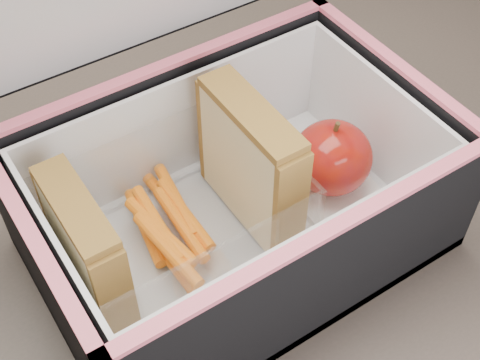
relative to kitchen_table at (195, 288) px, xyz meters
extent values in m
cube|color=brown|center=(0.00, 0.00, 0.08)|extent=(1.20, 0.80, 0.03)
cube|color=#382D26|center=(0.55, 0.35, -0.30)|extent=(0.05, 0.05, 0.72)
cube|color=beige|center=(-0.10, -0.02, 0.16)|extent=(0.01, 0.09, 0.10)
cube|color=#D6617A|center=(-0.09, -0.02, 0.15)|extent=(0.01, 0.09, 0.09)
cube|color=beige|center=(-0.09, -0.02, 0.16)|extent=(0.01, 0.09, 0.10)
cube|color=olive|center=(-0.09, -0.02, 0.21)|extent=(0.03, 0.09, 0.01)
cube|color=beige|center=(0.04, -0.02, 0.16)|extent=(0.01, 0.10, 0.11)
cube|color=#D6617A|center=(0.05, -0.02, 0.16)|extent=(0.01, 0.10, 0.10)
cube|color=beige|center=(0.06, -0.02, 0.16)|extent=(0.01, 0.10, 0.11)
cube|color=olive|center=(0.05, -0.02, 0.22)|extent=(0.03, 0.11, 0.01)
cylinder|color=#ED5C04|center=(-0.01, 0.01, 0.11)|extent=(0.02, 0.08, 0.01)
cylinder|color=#ED5C04|center=(-0.01, -0.01, 0.13)|extent=(0.01, 0.08, 0.01)
cylinder|color=#ED5C04|center=(-0.04, -0.04, 0.14)|extent=(0.02, 0.08, 0.01)
cylinder|color=#ED5C04|center=(-0.04, -0.03, 0.11)|extent=(0.01, 0.08, 0.01)
cylinder|color=#ED5C04|center=(-0.01, -0.01, 0.13)|extent=(0.01, 0.08, 0.01)
cylinder|color=#ED5C04|center=(-0.03, -0.02, 0.14)|extent=(0.02, 0.08, 0.01)
cylinder|color=#ED5C04|center=(-0.04, 0.01, 0.11)|extent=(0.02, 0.08, 0.01)
cylinder|color=#ED5C04|center=(0.00, 0.01, 0.13)|extent=(0.02, 0.08, 0.01)
cylinder|color=#ED5C04|center=(-0.03, -0.01, 0.14)|extent=(0.02, 0.08, 0.01)
cylinder|color=#ED5C04|center=(-0.03, -0.05, 0.11)|extent=(0.02, 0.08, 0.01)
cube|color=white|center=(0.12, -0.03, 0.11)|extent=(0.08, 0.08, 0.01)
ellipsoid|color=maroon|center=(0.12, -0.04, 0.14)|extent=(0.08, 0.08, 0.06)
cylinder|color=#4D371B|center=(0.12, -0.04, 0.18)|extent=(0.00, 0.01, 0.01)
camera|label=1|loc=(-0.16, -0.32, 0.55)|focal=50.00mm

